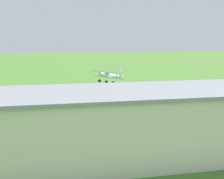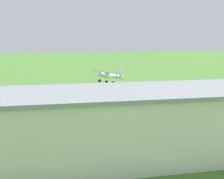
% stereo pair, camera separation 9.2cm
% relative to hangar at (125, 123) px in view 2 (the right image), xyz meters
% --- Properties ---
extents(ground_plane, '(400.00, 400.00, 0.00)m').
position_rel_hangar_xyz_m(ground_plane, '(-2.64, -41.04, -3.22)').
color(ground_plane, '#47752D').
extents(hangar, '(28.35, 11.94, 6.43)m').
position_rel_hangar_xyz_m(hangar, '(0.00, 0.00, 0.00)').
color(hangar, beige).
rests_on(hangar, ground_plane).
extents(biplane, '(7.50, 7.73, 3.87)m').
position_rel_hangar_xyz_m(biplane, '(-8.59, -37.18, 0.37)').
color(biplane, silver).
extents(person_by_parked_cars, '(0.54, 0.54, 1.70)m').
position_rel_hangar_xyz_m(person_by_parked_cars, '(-14.02, -13.62, -2.37)').
color(person_by_parked_cars, orange).
rests_on(person_by_parked_cars, ground_plane).
extents(person_walking_on_apron, '(0.54, 0.54, 1.68)m').
position_rel_hangar_xyz_m(person_walking_on_apron, '(6.13, -15.56, -2.38)').
color(person_walking_on_apron, '#33723F').
rests_on(person_walking_on_apron, ground_plane).
extents(person_watching_takeoff, '(0.41, 0.41, 1.56)m').
position_rel_hangar_xyz_m(person_watching_takeoff, '(11.77, -11.86, -2.45)').
color(person_watching_takeoff, orange).
rests_on(person_watching_takeoff, ground_plane).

